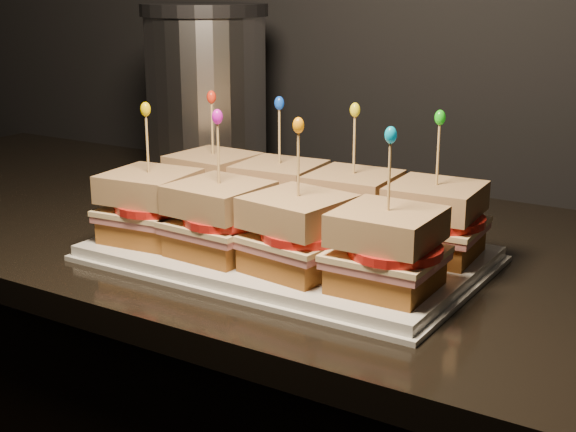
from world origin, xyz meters
The scene contains 63 objects.
granite_slab centered at (-0.47, 1.69, 0.87)m, with size 2.42×0.64×0.03m, color black.
platter centered at (-0.73, 1.59, 0.89)m, with size 0.43×0.27×0.02m, color silver.
platter_rim centered at (-0.73, 1.59, 0.89)m, with size 0.45×0.28×0.01m, color silver.
sandwich_0_bread_bot centered at (-0.89, 1.65, 0.92)m, with size 0.09×0.09×0.03m, color brown.
sandwich_0_ham centered at (-0.89, 1.65, 0.93)m, with size 0.10×0.10×0.01m, color #BC6865.
sandwich_0_cheese centered at (-0.89, 1.65, 0.94)m, with size 0.11×0.10×0.01m, color beige.
sandwich_0_tomato centered at (-0.87, 1.65, 0.95)m, with size 0.09×0.09×0.01m, color red.
sandwich_0_bread_top centered at (-0.89, 1.65, 0.97)m, with size 0.10×0.10×0.03m, color brown.
sandwich_0_pick centered at (-0.89, 1.65, 1.02)m, with size 0.00×0.00×0.09m, color tan.
sandwich_0_frill centered at (-0.89, 1.65, 1.06)m, with size 0.01×0.01×0.02m, color red.
sandwich_1_bread_bot centered at (-0.78, 1.65, 0.92)m, with size 0.09×0.09×0.03m, color brown.
sandwich_1_ham centered at (-0.78, 1.65, 0.93)m, with size 0.10×0.10×0.01m, color #BC6865.
sandwich_1_cheese centered at (-0.78, 1.65, 0.94)m, with size 0.11×0.10×0.01m, color beige.
sandwich_1_tomato centered at (-0.77, 1.65, 0.95)m, with size 0.09×0.09×0.01m, color red.
sandwich_1_bread_top centered at (-0.78, 1.65, 0.97)m, with size 0.10×0.10×0.03m, color brown.
sandwich_1_pick centered at (-0.78, 1.65, 1.02)m, with size 0.00×0.00×0.09m, color tan.
sandwich_1_frill centered at (-0.78, 1.65, 1.06)m, with size 0.01×0.01×0.02m, color blue.
sandwich_2_bread_bot centered at (-0.68, 1.65, 0.92)m, with size 0.09×0.09×0.03m, color brown.
sandwich_2_ham centered at (-0.68, 1.65, 0.93)m, with size 0.10×0.10×0.01m, color #BC6865.
sandwich_2_cheese centered at (-0.68, 1.65, 0.94)m, with size 0.11×0.10×0.01m, color beige.
sandwich_2_tomato centered at (-0.67, 1.65, 0.95)m, with size 0.09×0.09×0.01m, color red.
sandwich_2_bread_top centered at (-0.68, 1.65, 0.97)m, with size 0.10×0.10×0.03m, color brown.
sandwich_2_pick centered at (-0.68, 1.65, 1.02)m, with size 0.00×0.00×0.09m, color tan.
sandwich_2_frill centered at (-0.68, 1.65, 1.06)m, with size 0.01×0.01×0.02m, color yellow.
sandwich_3_bread_bot centered at (-0.58, 1.65, 0.92)m, with size 0.09×0.09×0.03m, color brown.
sandwich_3_ham centered at (-0.58, 1.65, 0.93)m, with size 0.10×0.10×0.01m, color #BC6865.
sandwich_3_cheese centered at (-0.58, 1.65, 0.94)m, with size 0.11×0.10×0.01m, color beige.
sandwich_3_tomato centered at (-0.56, 1.65, 0.95)m, with size 0.09×0.09×0.01m, color red.
sandwich_3_bread_top centered at (-0.58, 1.65, 0.97)m, with size 0.10×0.10×0.03m, color brown.
sandwich_3_pick centered at (-0.58, 1.65, 1.02)m, with size 0.00×0.00×0.09m, color tan.
sandwich_3_frill centered at (-0.58, 1.65, 1.06)m, with size 0.01×0.01×0.02m, color #18BC13.
sandwich_4_bread_bot centered at (-0.89, 1.53, 0.92)m, with size 0.09×0.09×0.03m, color brown.
sandwich_4_ham centered at (-0.89, 1.53, 0.93)m, with size 0.10×0.10×0.01m, color #BC6865.
sandwich_4_cheese centered at (-0.89, 1.53, 0.94)m, with size 0.11×0.10×0.01m, color beige.
sandwich_4_tomato centered at (-0.87, 1.52, 0.95)m, with size 0.09×0.09×0.01m, color red.
sandwich_4_bread_top centered at (-0.89, 1.53, 0.97)m, with size 0.10×0.10×0.03m, color brown.
sandwich_4_pick centered at (-0.89, 1.53, 1.02)m, with size 0.00×0.00×0.09m, color tan.
sandwich_4_frill centered at (-0.89, 1.53, 1.06)m, with size 0.01×0.01×0.02m, color #E5BC02.
sandwich_5_bread_bot centered at (-0.78, 1.53, 0.92)m, with size 0.09×0.09×0.03m, color brown.
sandwich_5_ham centered at (-0.78, 1.53, 0.93)m, with size 0.10×0.10×0.01m, color #BC6865.
sandwich_5_cheese centered at (-0.78, 1.53, 0.94)m, with size 0.11×0.10×0.01m, color beige.
sandwich_5_tomato centered at (-0.77, 1.52, 0.95)m, with size 0.09×0.09×0.01m, color red.
sandwich_5_bread_top centered at (-0.78, 1.53, 0.97)m, with size 0.10×0.10×0.03m, color brown.
sandwich_5_pick centered at (-0.78, 1.53, 1.02)m, with size 0.00×0.00×0.09m, color tan.
sandwich_5_frill centered at (-0.78, 1.53, 1.06)m, with size 0.01×0.01×0.02m, color #C912BF.
sandwich_6_bread_bot centered at (-0.68, 1.53, 0.92)m, with size 0.09×0.09×0.03m, color brown.
sandwich_6_ham centered at (-0.68, 1.53, 0.93)m, with size 0.10×0.10×0.01m, color #BC6865.
sandwich_6_cheese centered at (-0.68, 1.53, 0.94)m, with size 0.11×0.10×0.01m, color beige.
sandwich_6_tomato centered at (-0.67, 1.52, 0.95)m, with size 0.09×0.09×0.01m, color red.
sandwich_6_bread_top centered at (-0.68, 1.53, 0.97)m, with size 0.10×0.10×0.03m, color brown.
sandwich_6_pick centered at (-0.68, 1.53, 1.02)m, with size 0.00×0.00×0.09m, color tan.
sandwich_6_frill centered at (-0.68, 1.53, 1.06)m, with size 0.01×0.01×0.02m, color orange.
sandwich_7_bread_bot centered at (-0.58, 1.53, 0.92)m, with size 0.09×0.09×0.03m, color brown.
sandwich_7_ham centered at (-0.58, 1.53, 0.93)m, with size 0.10×0.10×0.01m, color #BC6865.
sandwich_7_cheese centered at (-0.58, 1.53, 0.94)m, with size 0.11×0.10×0.01m, color beige.
sandwich_7_tomato centered at (-0.56, 1.52, 0.95)m, with size 0.09×0.09×0.01m, color red.
sandwich_7_bread_top centered at (-0.58, 1.53, 0.97)m, with size 0.10×0.10×0.03m, color brown.
sandwich_7_pick centered at (-0.58, 1.53, 1.02)m, with size 0.00×0.00×0.09m, color tan.
sandwich_7_frill centered at (-0.58, 1.53, 1.06)m, with size 0.01×0.01×0.02m, color #0592BF.
appliance_base centered at (-1.03, 1.82, 0.90)m, with size 0.22×0.18×0.03m, color #262628.
appliance_body centered at (-1.03, 1.82, 1.03)m, with size 0.18×0.18×0.24m, color silver.
appliance_lid centered at (-1.03, 1.82, 1.16)m, with size 0.19×0.19×0.02m, color #262628.
appliance centered at (-1.03, 1.82, 1.03)m, with size 0.22×0.18×0.29m, color silver, non-canonical shape.
Camera 1 is at (-0.25, 0.83, 1.20)m, focal length 50.00 mm.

